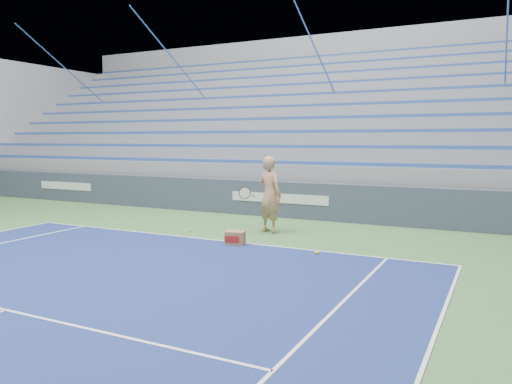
# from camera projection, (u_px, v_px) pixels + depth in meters

# --- Properties ---
(sponsor_barrier) EXTENTS (30.00, 0.32, 1.10)m
(sponsor_barrier) POSITION_uv_depth(u_px,v_px,m) (281.00, 199.00, 15.34)
(sponsor_barrier) COLOR #384156
(sponsor_barrier) RESTS_ON ground
(bleachers) EXTENTS (31.00, 9.15, 7.30)m
(bleachers) POSITION_uv_depth(u_px,v_px,m) (338.00, 140.00, 20.23)
(bleachers) COLOR gray
(bleachers) RESTS_ON ground
(tennis_player) EXTENTS (1.02, 0.96, 1.96)m
(tennis_player) POSITION_uv_depth(u_px,v_px,m) (270.00, 195.00, 12.77)
(tennis_player) COLOR tan
(tennis_player) RESTS_ON ground
(ball_box) EXTENTS (0.49, 0.42, 0.32)m
(ball_box) POSITION_uv_depth(u_px,v_px,m) (235.00, 238.00, 11.31)
(ball_box) COLOR #906A45
(ball_box) RESTS_ON ground
(tennis_ball_0) EXTENTS (0.07, 0.07, 0.07)m
(tennis_ball_0) POSITION_uv_depth(u_px,v_px,m) (232.00, 235.00, 12.30)
(tennis_ball_0) COLOR #D0DF2D
(tennis_ball_0) RESTS_ON ground
(tennis_ball_1) EXTENTS (0.07, 0.07, 0.07)m
(tennis_ball_1) POSITION_uv_depth(u_px,v_px,m) (316.00, 253.00, 10.36)
(tennis_ball_1) COLOR #D0DF2D
(tennis_ball_1) RESTS_ON ground
(tennis_ball_2) EXTENTS (0.07, 0.07, 0.07)m
(tennis_ball_2) POSITION_uv_depth(u_px,v_px,m) (189.00, 230.00, 12.98)
(tennis_ball_2) COLOR #D0DF2D
(tennis_ball_2) RESTS_ON ground
(tennis_ball_3) EXTENTS (0.07, 0.07, 0.07)m
(tennis_ball_3) POSITION_uv_depth(u_px,v_px,m) (318.00, 253.00, 10.38)
(tennis_ball_3) COLOR #D0DF2D
(tennis_ball_3) RESTS_ON ground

